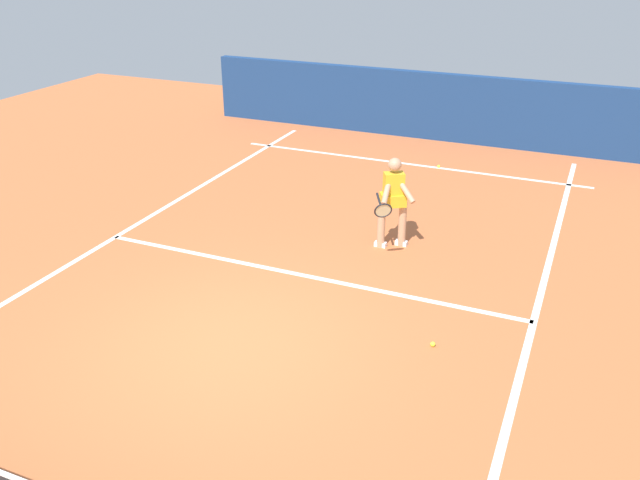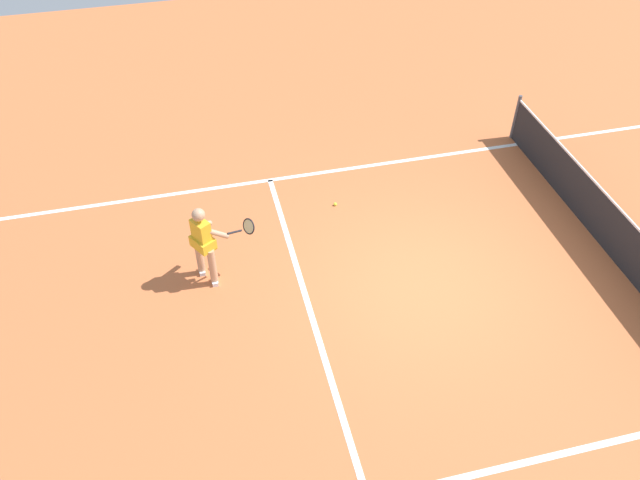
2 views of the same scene
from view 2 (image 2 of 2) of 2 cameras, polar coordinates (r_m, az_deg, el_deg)
ground_plane at (r=11.35m, az=8.95°, el=-3.74°), size 26.96×26.96×0.00m
service_line_marking at (r=10.89m, az=-1.11°, el=-5.58°), size 7.03×0.10×0.01m
sideline_left_marking at (r=13.83m, az=3.90°, el=6.51°), size 0.10×18.74×0.01m
sideline_right_marking at (r=9.54m, az=16.64°, el=-18.59°), size 0.10×18.74×0.01m
court_net at (r=12.61m, az=24.46°, el=0.86°), size 7.71×0.08×1.05m
tennis_player at (r=10.89m, az=-10.18°, el=-0.13°), size 0.68×1.14×1.55m
tennis_ball_near at (r=12.75m, az=1.35°, el=3.19°), size 0.07×0.07×0.07m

